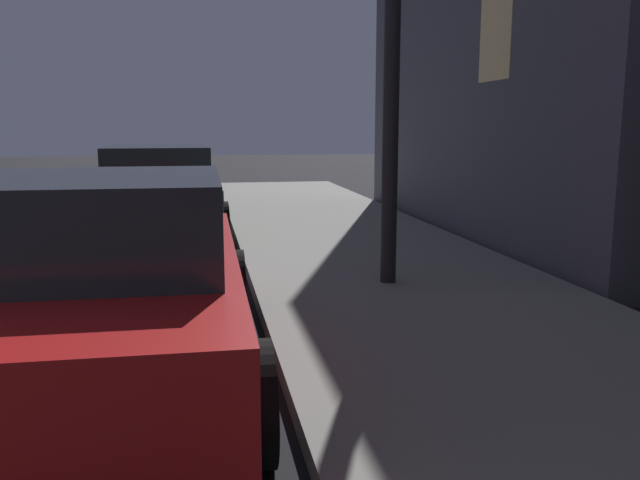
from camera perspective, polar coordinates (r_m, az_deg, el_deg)
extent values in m
cube|color=maroon|center=(4.59, -18.40, -5.21)|extent=(1.80, 4.03, 0.64)
cube|color=#1E2328|center=(4.25, -19.27, 1.57)|extent=(1.57, 1.84, 0.56)
cylinder|color=black|center=(6.01, -25.01, -4.48)|extent=(0.23, 0.66, 0.66)
cylinder|color=black|center=(5.80, -7.72, -4.12)|extent=(0.23, 0.66, 0.66)
cylinder|color=black|center=(3.44, -6.03, -14.08)|extent=(0.23, 0.66, 0.66)
cube|color=#19592D|center=(10.85, -13.89, 3.49)|extent=(1.92, 4.40, 0.64)
cube|color=#1E2328|center=(10.56, -14.03, 6.48)|extent=(1.62, 2.35, 0.56)
cylinder|color=black|center=(12.26, -17.86, 2.88)|extent=(0.25, 0.67, 0.66)
cylinder|color=black|center=(12.23, -9.63, 3.20)|extent=(0.25, 0.67, 0.66)
cylinder|color=black|center=(9.61, -19.18, 0.99)|extent=(0.25, 0.67, 0.66)
cylinder|color=black|center=(9.57, -8.68, 1.39)|extent=(0.25, 0.67, 0.66)
cylinder|color=black|center=(6.63, 6.35, 17.46)|extent=(0.16, 0.16, 4.91)
cube|color=#F2D17F|center=(9.06, 15.23, 17.08)|extent=(0.06, 0.90, 1.20)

